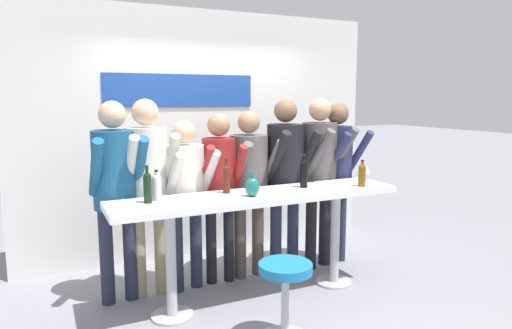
# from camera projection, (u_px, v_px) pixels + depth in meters

# --- Properties ---
(ground_plane) EXTENTS (40.00, 40.00, 0.00)m
(ground_plane) POSITION_uv_depth(u_px,v_px,m) (260.00, 298.00, 4.24)
(ground_plane) COLOR gray
(back_wall) EXTENTS (4.28, 0.12, 2.84)m
(back_wall) POSITION_uv_depth(u_px,v_px,m) (204.00, 134.00, 5.36)
(back_wall) COLOR silver
(back_wall) RESTS_ON ground_plane
(tasting_table) EXTENTS (2.68, 0.56, 1.00)m
(tasting_table) POSITION_uv_depth(u_px,v_px,m) (260.00, 209.00, 4.12)
(tasting_table) COLOR white
(tasting_table) RESTS_ON ground_plane
(bar_stool) EXTENTS (0.43, 0.43, 0.63)m
(bar_stool) POSITION_uv_depth(u_px,v_px,m) (285.00, 290.00, 3.44)
(bar_stool) COLOR #B2B2B7
(bar_stool) RESTS_ON ground_plane
(person_far_left) EXTENTS (0.47, 0.59, 1.83)m
(person_far_left) POSITION_uv_depth(u_px,v_px,m) (115.00, 180.00, 4.02)
(person_far_left) COLOR #23283D
(person_far_left) RESTS_ON ground_plane
(person_left) EXTENTS (0.45, 0.57, 1.84)m
(person_left) POSITION_uv_depth(u_px,v_px,m) (148.00, 175.00, 4.16)
(person_left) COLOR gray
(person_left) RESTS_ON ground_plane
(person_center_left) EXTENTS (0.49, 0.58, 1.64)m
(person_center_left) POSITION_uv_depth(u_px,v_px,m) (186.00, 187.00, 4.31)
(person_center_left) COLOR #23283D
(person_center_left) RESTS_ON ground_plane
(person_center) EXTENTS (0.43, 0.55, 1.70)m
(person_center) POSITION_uv_depth(u_px,v_px,m) (220.00, 179.00, 4.47)
(person_center) COLOR black
(person_center) RESTS_ON ground_plane
(person_center_right) EXTENTS (0.49, 0.58, 1.72)m
(person_center_right) POSITION_uv_depth(u_px,v_px,m) (249.00, 176.00, 4.63)
(person_center_right) COLOR #473D33
(person_center_right) RESTS_ON ground_plane
(person_right) EXTENTS (0.46, 0.58, 1.84)m
(person_right) POSITION_uv_depth(u_px,v_px,m) (286.00, 167.00, 4.74)
(person_right) COLOR #23283D
(person_right) RESTS_ON ground_plane
(person_far_right) EXTENTS (0.52, 0.63, 1.85)m
(person_far_right) POSITION_uv_depth(u_px,v_px,m) (320.00, 164.00, 4.89)
(person_far_right) COLOR black
(person_far_right) RESTS_ON ground_plane
(person_rightmost) EXTENTS (0.45, 0.58, 1.79)m
(person_rightmost) POSITION_uv_depth(u_px,v_px,m) (337.00, 164.00, 5.02)
(person_rightmost) COLOR #23283D
(person_rightmost) RESTS_ON ground_plane
(wine_bottle_0) EXTENTS (0.07, 0.07, 0.31)m
(wine_bottle_0) POSITION_uv_depth(u_px,v_px,m) (147.00, 186.00, 3.70)
(wine_bottle_0) COLOR black
(wine_bottle_0) RESTS_ON tasting_table
(wine_bottle_1) EXTENTS (0.07, 0.07, 0.26)m
(wine_bottle_1) POSITION_uv_depth(u_px,v_px,m) (362.00, 174.00, 4.39)
(wine_bottle_1) COLOR brown
(wine_bottle_1) RESTS_ON tasting_table
(wine_bottle_2) EXTENTS (0.07, 0.07, 0.31)m
(wine_bottle_2) POSITION_uv_depth(u_px,v_px,m) (226.00, 178.00, 4.08)
(wine_bottle_2) COLOR #4C1E0F
(wine_bottle_2) RESTS_ON tasting_table
(wine_bottle_3) EXTENTS (0.08, 0.08, 0.26)m
(wine_bottle_3) POSITION_uv_depth(u_px,v_px,m) (157.00, 186.00, 3.79)
(wine_bottle_3) COLOR #B7BCC1
(wine_bottle_3) RESTS_ON tasting_table
(wine_bottle_4) EXTENTS (0.07, 0.07, 0.32)m
(wine_bottle_4) POSITION_uv_depth(u_px,v_px,m) (304.00, 172.00, 4.34)
(wine_bottle_4) COLOR black
(wine_bottle_4) RESTS_ON tasting_table
(wine_glass_0) EXTENTS (0.07, 0.07, 0.18)m
(wine_glass_0) POSITION_uv_depth(u_px,v_px,m) (367.00, 170.00, 4.62)
(wine_glass_0) COLOR silver
(wine_glass_0) RESTS_ON tasting_table
(decorative_vase) EXTENTS (0.13, 0.13, 0.22)m
(decorative_vase) POSITION_uv_depth(u_px,v_px,m) (252.00, 186.00, 3.96)
(decorative_vase) COLOR #1E665B
(decorative_vase) RESTS_ON tasting_table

